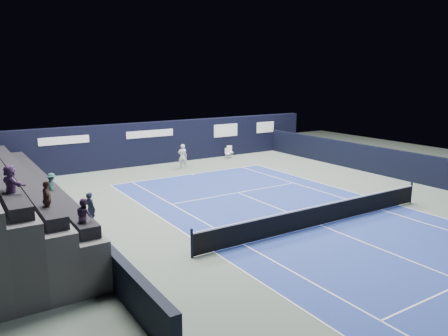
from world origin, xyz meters
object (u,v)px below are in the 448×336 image
object	(u,v)px
folding_chair_back_a	(227,152)
folding_chair_back_b	(230,151)
tennis_player	(183,156)
line_judge_chair	(80,209)
tennis_net	(321,214)

from	to	relation	value
folding_chair_back_a	folding_chair_back_b	bearing A→B (deg)	45.75
folding_chair_back_b	tennis_player	bearing A→B (deg)	-147.45
line_judge_chair	tennis_player	xyz separation A→B (m)	(9.17, 7.77, 0.27)
tennis_net	tennis_player	xyz separation A→B (m)	(0.43, 13.93, 0.35)
folding_chair_back_b	line_judge_chair	world-z (taller)	line_judge_chair
folding_chair_back_a	line_judge_chair	world-z (taller)	line_judge_chair
tennis_net	tennis_player	size ratio (longest dim) A/B	7.51
tennis_net	folding_chair_back_b	bearing A→B (deg)	70.65
folding_chair_back_b	line_judge_chair	size ratio (longest dim) A/B	0.93
folding_chair_back_a	folding_chair_back_b	xyz separation A→B (m)	(0.39, 0.24, -0.00)
line_judge_chair	folding_chair_back_b	bearing A→B (deg)	15.82
folding_chair_back_a	tennis_net	size ratio (longest dim) A/B	0.06
line_judge_chair	tennis_net	bearing A→B (deg)	-52.78
folding_chair_back_a	tennis_net	bearing A→B (deg)	-94.11
line_judge_chair	folding_chair_back_a	bearing A→B (deg)	15.87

